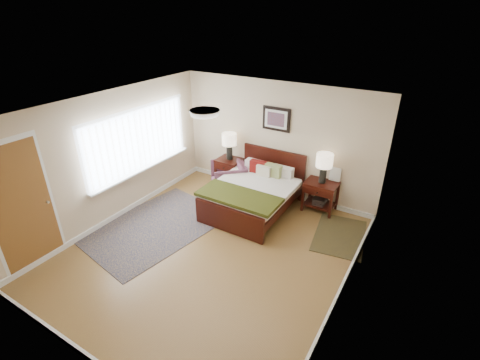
{
  "coord_description": "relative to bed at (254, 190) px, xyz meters",
  "views": [
    {
      "loc": [
        2.95,
        -3.9,
        3.84
      ],
      "look_at": [
        0.1,
        0.82,
        1.05
      ],
      "focal_mm": 26.0,
      "sensor_mm": 36.0,
      "label": 1
    }
  ],
  "objects": [
    {
      "name": "floor",
      "position": [
        0.02,
        -1.56,
        -0.48
      ],
      "size": [
        5.0,
        5.0,
        0.0
      ],
      "primitive_type": "plane",
      "color": "brown",
      "rests_on": "ground"
    },
    {
      "name": "front_wall",
      "position": [
        0.02,
        -4.06,
        0.77
      ],
      "size": [
        4.5,
        0.04,
        2.5
      ],
      "primitive_type": "cube",
      "color": "#CBB593",
      "rests_on": "ground"
    },
    {
      "name": "ceiling",
      "position": [
        0.02,
        -1.56,
        2.02
      ],
      "size": [
        4.5,
        5.0,
        0.02
      ],
      "primitive_type": "cube",
      "color": "white",
      "rests_on": "back_wall"
    },
    {
      "name": "nightstand_left",
      "position": [
        -1.04,
        0.69,
        0.06
      ],
      "size": [
        0.55,
        0.5,
        0.66
      ],
      "color": "black",
      "rests_on": "ground"
    },
    {
      "name": "ceil_fixture",
      "position": [
        0.02,
        -1.56,
        1.99
      ],
      "size": [
        0.44,
        0.44,
        0.08
      ],
      "color": "white",
      "rests_on": "ceiling"
    },
    {
      "name": "rug_persian",
      "position": [
        -1.33,
        -1.53,
        -0.47
      ],
      "size": [
        2.22,
        2.83,
        0.01
      ],
      "primitive_type": "cube",
      "rotation": [
        0.0,
        0.0,
        -0.17
      ],
      "color": "#0B1539",
      "rests_on": "ground"
    },
    {
      "name": "wall_art",
      "position": [
        0.0,
        0.91,
        1.24
      ],
      "size": [
        0.62,
        0.05,
        0.5
      ],
      "color": "black",
      "rests_on": "back_wall"
    },
    {
      "name": "bed",
      "position": [
        0.0,
        0.0,
        0.0
      ],
      "size": [
        1.59,
        1.91,
        1.03
      ],
      "color": "black",
      "rests_on": "ground"
    },
    {
      "name": "door",
      "position": [
        -2.21,
        -3.31,
        0.59
      ],
      "size": [
        0.06,
        1.0,
        2.18
      ],
      "color": "silver",
      "rests_on": "ground"
    },
    {
      "name": "nightstand_right",
      "position": [
        1.17,
        0.7,
        -0.09
      ],
      "size": [
        0.65,
        0.48,
        0.64
      ],
      "color": "black",
      "rests_on": "ground"
    },
    {
      "name": "back_wall",
      "position": [
        0.02,
        0.94,
        0.77
      ],
      "size": [
        4.5,
        0.04,
        2.5
      ],
      "primitive_type": "cube",
      "color": "#CBB593",
      "rests_on": "ground"
    },
    {
      "name": "lamp_right",
      "position": [
        1.17,
        0.71,
        0.59
      ],
      "size": [
        0.33,
        0.33,
        0.61
      ],
      "color": "black",
      "rests_on": "nightstand_right"
    },
    {
      "name": "armchair",
      "position": [
        -0.9,
        0.44,
        -0.14
      ],
      "size": [
        1.05,
        1.05,
        0.68
      ],
      "primitive_type": "imported",
      "rotation": [
        0.0,
        0.0,
        -0.83
      ],
      "color": "#6E3C50",
      "rests_on": "ground"
    },
    {
      "name": "left_wall",
      "position": [
        -2.23,
        -1.56,
        0.77
      ],
      "size": [
        0.04,
        5.0,
        2.5
      ],
      "primitive_type": "cube",
      "color": "#CBB593",
      "rests_on": "ground"
    },
    {
      "name": "rug_navy",
      "position": [
        1.82,
        0.03,
        -0.47
      ],
      "size": [
        1.07,
        1.43,
        0.01
      ],
      "primitive_type": "cube",
      "rotation": [
        0.0,
        0.0,
        0.16
      ],
      "color": "black",
      "rests_on": "ground"
    },
    {
      "name": "window",
      "position": [
        -2.18,
        -0.86,
        0.9
      ],
      "size": [
        0.11,
        2.72,
        1.32
      ],
      "color": "silver",
      "rests_on": "left_wall"
    },
    {
      "name": "right_wall",
      "position": [
        2.27,
        -1.56,
        0.77
      ],
      "size": [
        0.04,
        5.0,
        2.5
      ],
      "primitive_type": "cube",
      "color": "#CBB593",
      "rests_on": "ground"
    },
    {
      "name": "lamp_left",
      "position": [
        -1.04,
        0.71,
        0.61
      ],
      "size": [
        0.33,
        0.33,
        0.61
      ],
      "color": "black",
      "rests_on": "nightstand_left"
    }
  ]
}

